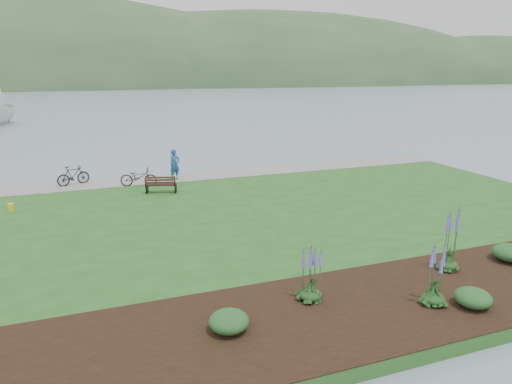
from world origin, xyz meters
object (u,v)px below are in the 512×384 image
at_px(person, 175,162).
at_px(sailboat, 5,124).
at_px(bicycle_a, 138,177).
at_px(park_bench, 161,184).

height_order(person, sailboat, sailboat).
distance_m(person, sailboat, 40.75).
relative_size(person, sailboat, 0.07).
distance_m(bicycle_a, sailboat, 40.75).
bearing_deg(person, sailboat, 85.89).
bearing_deg(person, park_bench, -139.31).
relative_size(park_bench, bicycle_a, 0.83).
bearing_deg(person, bicycle_a, 174.77).
bearing_deg(bicycle_a, sailboat, 34.14).
height_order(park_bench, sailboat, sailboat).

